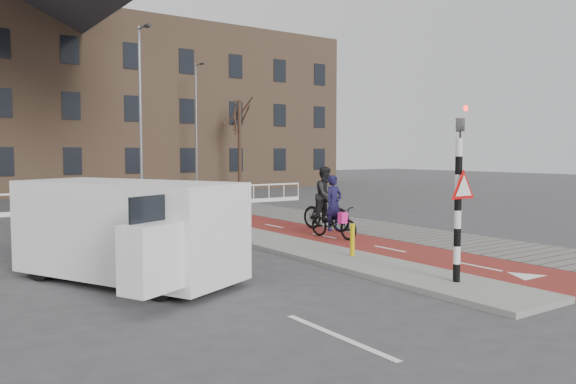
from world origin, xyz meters
TOP-DOWN VIEW (x-y plane):
  - ground at (0.00, 0.00)m, footprint 120.00×120.00m
  - bike_lane at (1.50, 10.00)m, footprint 2.50×60.00m
  - sidewalk at (4.30, 10.00)m, footprint 3.00×60.00m
  - curb_island at (-0.70, 4.00)m, footprint 1.80×16.00m
  - traffic_signal at (-0.60, -2.02)m, footprint 0.80×0.80m
  - bollard at (-0.48, 1.32)m, footprint 0.12×0.12m
  - cyclist_near at (1.48, 4.48)m, footprint 0.93×1.99m
  - cyclist_far at (2.35, 5.99)m, footprint 1.09×2.18m
  - van at (-5.88, 2.26)m, footprint 3.95×5.27m
  - railing at (-5.00, 17.00)m, footprint 28.00×0.10m
  - townhouse_row at (-3.00, 32.00)m, footprint 46.00×10.00m
  - tree_right at (9.38, 24.48)m, footprint 0.25×0.25m
  - streetlight_near at (-1.42, 13.79)m, footprint 0.12×0.12m
  - streetlight_right at (6.34, 24.90)m, footprint 0.12×0.12m

SIDE VIEW (x-z plane):
  - ground at x=0.00m, z-range 0.00..0.00m
  - bike_lane at x=1.50m, z-range 0.00..0.01m
  - sidewalk at x=4.30m, z-range 0.00..0.01m
  - curb_island at x=-0.70m, z-range 0.00..0.12m
  - railing at x=-5.00m, z-range -0.19..0.80m
  - bollard at x=-0.48m, z-range 0.12..0.94m
  - cyclist_near at x=1.48m, z-range -0.32..1.67m
  - cyclist_far at x=2.35m, z-range -0.18..2.04m
  - van at x=-5.88m, z-range 0.06..2.17m
  - traffic_signal at x=-0.60m, z-range 0.15..3.83m
  - tree_right at x=9.38m, z-range 0.00..6.30m
  - streetlight_near at x=-1.42m, z-range 0.00..7.95m
  - streetlight_right at x=6.34m, z-range 0.00..8.57m
  - townhouse_row at x=-3.00m, z-range -0.14..15.76m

